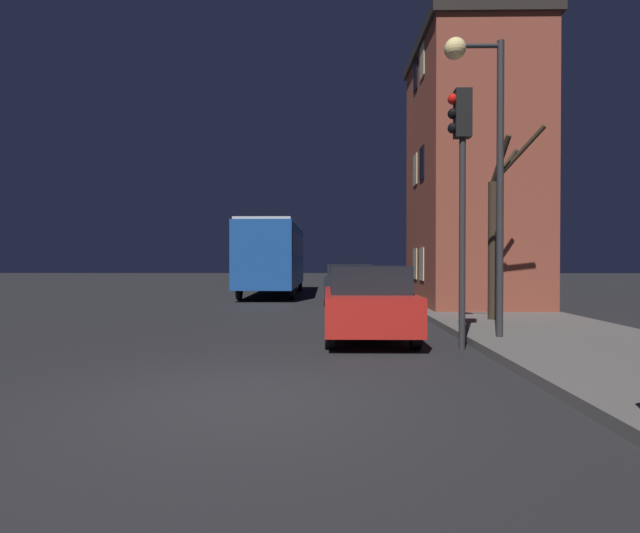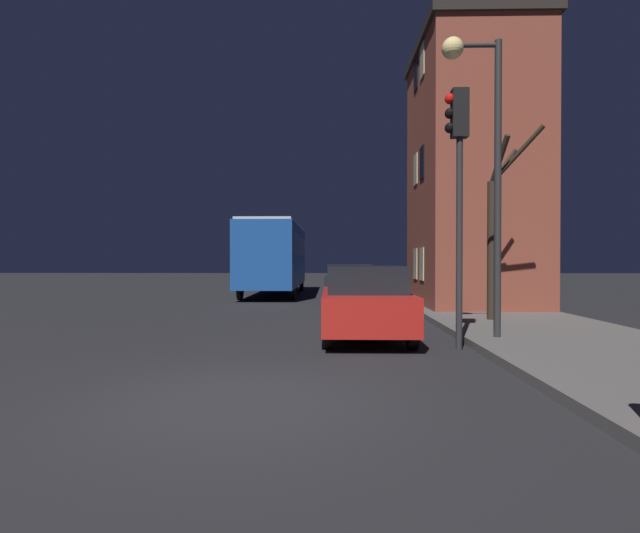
# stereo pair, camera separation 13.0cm
# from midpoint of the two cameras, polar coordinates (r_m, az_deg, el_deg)

# --- Properties ---
(ground_plane) EXTENTS (120.00, 120.00, 0.00)m
(ground_plane) POSITION_cam_midpoint_polar(r_m,az_deg,el_deg) (6.26, -8.92, -14.80)
(ground_plane) COLOR black
(brick_building) EXTENTS (3.88, 5.70, 9.10)m
(brick_building) POSITION_cam_midpoint_polar(r_m,az_deg,el_deg) (18.40, 17.14, 10.20)
(brick_building) COLOR brown
(brick_building) RESTS_ON sidewalk
(streetlamp) EXTENTS (1.18, 0.43, 5.94)m
(streetlamp) POSITION_cam_midpoint_polar(r_m,az_deg,el_deg) (10.74, 18.08, 14.76)
(streetlamp) COLOR #28282B
(streetlamp) RESTS_ON sidewalk
(traffic_light) EXTENTS (0.43, 0.24, 4.86)m
(traffic_light) POSITION_cam_midpoint_polar(r_m,az_deg,el_deg) (9.84, 15.87, 11.14)
(traffic_light) COLOR #28282B
(traffic_light) RESTS_ON ground
(bare_tree) EXTENTS (1.14, 1.03, 4.80)m
(bare_tree) POSITION_cam_midpoint_polar(r_m,az_deg,el_deg) (13.59, 19.65, 3.63)
(bare_tree) COLOR #2D2319
(bare_tree) RESTS_ON sidewalk
(bus) EXTENTS (2.46, 9.44, 3.42)m
(bus) POSITION_cam_midpoint_polar(r_m,az_deg,el_deg) (24.33, -5.06, 1.57)
(bus) COLOR #194793
(bus) RESTS_ON ground
(car_near_lane) EXTENTS (1.79, 4.00, 1.56)m
(car_near_lane) POSITION_cam_midpoint_polar(r_m,az_deg,el_deg) (10.74, 5.50, -4.01)
(car_near_lane) COLOR #B21E19
(car_near_lane) RESTS_ON ground
(car_mid_lane) EXTENTS (1.89, 3.81, 1.53)m
(car_mid_lane) POSITION_cam_midpoint_polar(r_m,az_deg,el_deg) (19.44, 3.52, -1.90)
(car_mid_lane) COLOR black
(car_mid_lane) RESTS_ON ground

